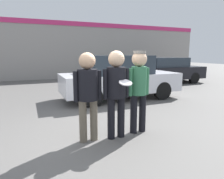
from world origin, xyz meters
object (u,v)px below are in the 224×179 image
object	(u,v)px
parked_car_near	(120,78)
parked_car_far	(166,70)
person_right	(139,84)
shrub	(113,70)
person_middle_with_frisbee	(116,86)
person_left	(88,89)

from	to	relation	value
parked_car_near	parked_car_far	bearing A→B (deg)	32.69
parked_car_near	person_right	bearing A→B (deg)	-108.13
shrub	person_middle_with_frisbee	bearing A→B (deg)	-112.59
parked_car_far	shrub	xyz separation A→B (m)	(-1.82, 3.71, -0.21)
person_right	parked_car_far	bearing A→B (deg)	48.24
person_right	parked_car_far	xyz separation A→B (m)	(5.31, 5.95, -0.33)
person_left	shrub	size ratio (longest dim) A/B	1.63
person_left	person_right	world-z (taller)	person_right
person_middle_with_frisbee	parked_car_far	size ratio (longest dim) A/B	0.41
person_right	parked_car_near	size ratio (longest dim) A/B	0.40
person_left	shrub	xyz separation A→B (m)	(4.62, 9.67, -0.52)
shrub	parked_car_far	bearing A→B (deg)	-63.78
person_left	parked_car_near	bearing A→B (deg)	55.95
parked_car_far	shrub	bearing A→B (deg)	116.22
person_right	shrub	xyz separation A→B (m)	(3.49, 9.65, -0.54)
person_middle_with_frisbee	shrub	size ratio (longest dim) A/B	1.66
person_right	parked_car_near	distance (m)	3.39
person_left	person_middle_with_frisbee	bearing A→B (deg)	-7.38
person_middle_with_frisbee	person_right	size ratio (longest dim) A/B	1.00
person_middle_with_frisbee	shrub	world-z (taller)	person_middle_with_frisbee
person_middle_with_frisbee	shrub	distance (m)	10.56
person_right	shrub	world-z (taller)	person_right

